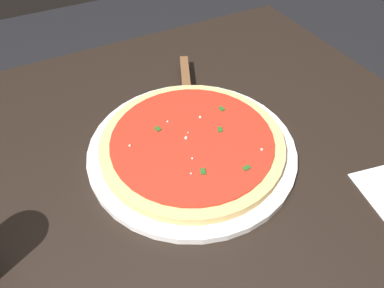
# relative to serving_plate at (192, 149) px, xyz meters

# --- Properties ---
(restaurant_table) EXTENTS (1.04, 0.92, 0.75)m
(restaurant_table) POSITION_rel_serving_plate_xyz_m (-0.04, -0.03, -0.14)
(restaurant_table) COLOR black
(restaurant_table) RESTS_ON ground_plane
(serving_plate) EXTENTS (0.37, 0.37, 0.01)m
(serving_plate) POSITION_rel_serving_plate_xyz_m (0.00, 0.00, 0.00)
(serving_plate) COLOR white
(serving_plate) RESTS_ON restaurant_table
(pizza) EXTENTS (0.32, 0.32, 0.02)m
(pizza) POSITION_rel_serving_plate_xyz_m (0.00, -0.00, 0.02)
(pizza) COLOR #DBB26B
(pizza) RESTS_ON serving_plate
(pizza_server) EXTENTS (0.13, 0.22, 0.01)m
(pizza_server) POSITION_rel_serving_plate_xyz_m (0.07, 0.16, 0.01)
(pizza_server) COLOR silver
(pizza_server) RESTS_ON serving_plate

